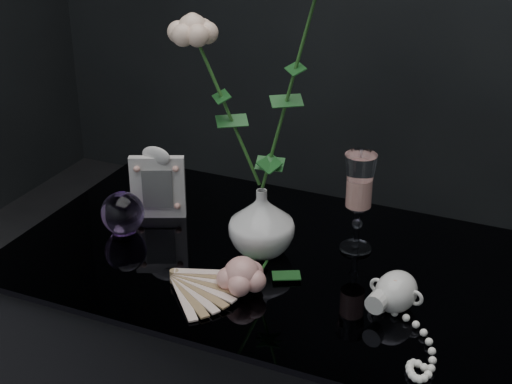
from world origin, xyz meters
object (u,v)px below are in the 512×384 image
at_px(wine_glass, 358,203).
at_px(pearl_jar, 396,290).
at_px(vase, 262,222).
at_px(loose_rose, 242,275).
at_px(paperweight, 123,213).
at_px(picture_frame, 158,182).

distance_m(wine_glass, pearl_jar, 0.21).
height_order(vase, loose_rose, vase).
relative_size(paperweight, loose_rose, 0.45).
height_order(picture_frame, loose_rose, picture_frame).
bearing_deg(wine_glass, loose_rose, -121.86).
xyz_separation_m(vase, wine_glass, (0.16, 0.08, 0.03)).
bearing_deg(loose_rose, paperweight, 165.16).
bearing_deg(wine_glass, paperweight, -164.48).
distance_m(loose_rose, pearl_jar, 0.26).
height_order(wine_glass, paperweight, wine_glass).
relative_size(picture_frame, paperweight, 1.81).
bearing_deg(picture_frame, pearl_jar, -37.93).
bearing_deg(pearl_jar, picture_frame, 175.57).
xyz_separation_m(wine_glass, pearl_jar, (0.12, -0.16, -0.06)).
xyz_separation_m(vase, picture_frame, (-0.25, 0.05, 0.01)).
distance_m(picture_frame, loose_rose, 0.33).
bearing_deg(loose_rose, pearl_jar, 15.29).
relative_size(wine_glass, pearl_jar, 0.79).
distance_m(paperweight, loose_rose, 0.32).
relative_size(vase, loose_rose, 0.68).
distance_m(vase, pearl_jar, 0.29).
bearing_deg(loose_rose, picture_frame, 148.79).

